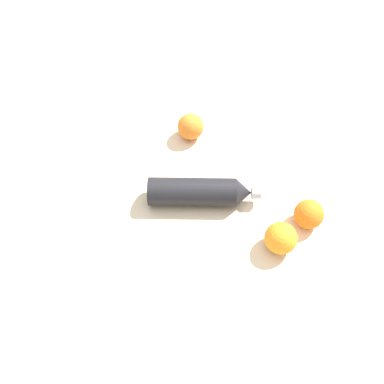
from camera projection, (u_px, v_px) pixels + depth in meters
ground_plane at (214, 193)px, 1.13m from camera, size 2.40×2.40×0.00m
water_bottle at (201, 192)px, 1.09m from camera, size 0.18×0.30×0.08m
orange_0 at (281, 238)px, 1.01m from camera, size 0.08×0.08×0.08m
orange_1 at (191, 127)px, 1.22m from camera, size 0.08×0.08×0.08m
orange_2 at (309, 214)px, 1.05m from camera, size 0.08×0.08×0.08m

